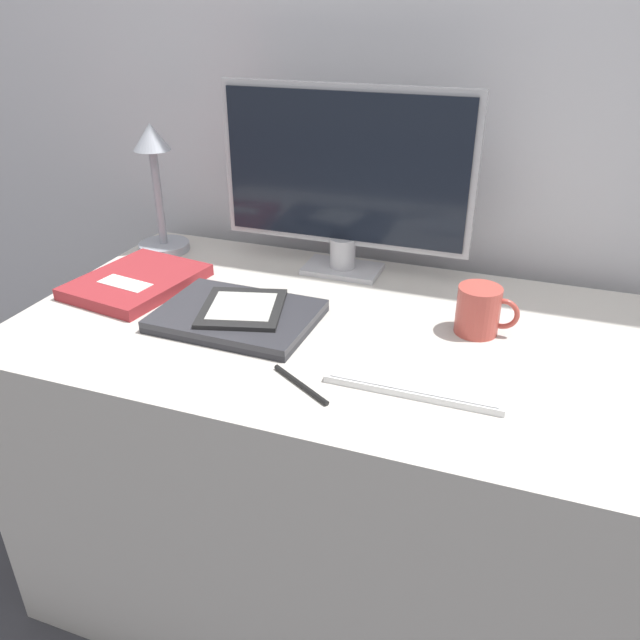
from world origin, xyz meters
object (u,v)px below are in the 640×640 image
pen (298,384)px  keyboard (418,378)px  laptop (237,316)px  coffee_mug (479,310)px  monitor (344,178)px  desk_lamp (157,184)px  ereader (242,308)px  notebook (137,282)px

pen → keyboard: bearing=24.0°
laptop → coffee_mug: (0.45, 0.12, 0.03)m
laptop → coffee_mug: size_ratio=2.63×
monitor → desk_lamp: (-0.47, -0.03, -0.05)m
ereader → coffee_mug: 0.46m
keyboard → ereader: (-0.37, 0.10, 0.02)m
laptop → pen: bearing=-41.3°
keyboard → notebook: (-0.67, 0.17, 0.01)m
laptop → coffee_mug: 0.47m
coffee_mug → pen: coffee_mug is taller
laptop → pen: size_ratio=2.51×
laptop → coffee_mug: coffee_mug is taller
keyboard → pen: bearing=-156.0°
monitor → notebook: size_ratio=1.89×
keyboard → notebook: 0.69m
laptop → pen: laptop is taller
notebook → ereader: bearing=-13.2°
desk_lamp → keyboard: bearing=-27.5°
monitor → coffee_mug: monitor is taller
laptop → notebook: 0.29m
ereader → desk_lamp: 0.48m
laptop → pen: 0.26m
desk_lamp → coffee_mug: 0.83m
laptop → desk_lamp: size_ratio=0.99×
desk_lamp → coffee_mug: bearing=-12.1°
notebook → desk_lamp: bearing=107.1°
monitor → pen: (0.08, -0.49, -0.22)m
laptop → notebook: (-0.28, 0.07, 0.00)m
desk_lamp → notebook: desk_lamp is taller
desk_lamp → coffee_mug: size_ratio=2.67×
monitor → keyboard: 0.53m
ereader → monitor: bearing=70.9°
laptop → notebook: notebook is taller
keyboard → ereader: size_ratio=1.42×
ereader → coffee_mug: size_ratio=1.76×
notebook → pen: bearing=-27.2°
laptop → desk_lamp: (-0.35, 0.29, 0.16)m
coffee_mug → laptop: bearing=-165.5°
keyboard → desk_lamp: bearing=152.5°
monitor → laptop: size_ratio=1.84×
notebook → laptop: bearing=-14.5°
monitor → coffee_mug: bearing=-30.5°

